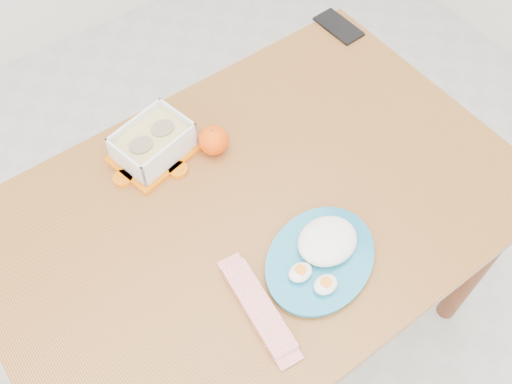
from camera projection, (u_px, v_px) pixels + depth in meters
ground at (260, 347)px, 1.89m from camera, size 3.50×3.50×0.00m
dining_table at (256, 227)px, 1.38m from camera, size 1.25×0.85×0.75m
food_container at (153, 143)px, 1.35m from camera, size 0.23×0.19×0.08m
orange_fruit at (213, 140)px, 1.36m from camera, size 0.07×0.07×0.07m
rice_plate at (323, 252)px, 1.21m from camera, size 0.35×0.35×0.07m
candy_bar at (258, 307)px, 1.16m from camera, size 0.07×0.22×0.02m
smartphone at (339, 26)px, 1.64m from camera, size 0.08×0.15×0.01m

